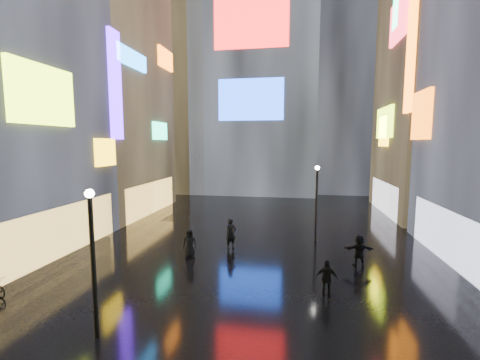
# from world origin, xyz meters

# --- Properties ---
(ground) EXTENTS (140.00, 140.00, 0.00)m
(ground) POSITION_xyz_m (0.00, 20.00, 0.00)
(ground) COLOR black
(ground) RESTS_ON ground
(building_left_far) EXTENTS (10.28, 12.00, 22.00)m
(building_left_far) POSITION_xyz_m (-15.98, 26.00, 10.98)
(building_left_far) COLOR black
(building_left_far) RESTS_ON ground
(building_right_far) EXTENTS (10.28, 12.00, 28.00)m
(building_right_far) POSITION_xyz_m (15.98, 30.00, 13.98)
(building_right_far) COLOR black
(building_right_far) RESTS_ON ground
(tower_main) EXTENTS (16.00, 14.20, 42.00)m
(tower_main) POSITION_xyz_m (-3.00, 43.97, 21.01)
(tower_main) COLOR black
(tower_main) RESTS_ON ground
(tower_flank_right) EXTENTS (12.00, 12.00, 34.00)m
(tower_flank_right) POSITION_xyz_m (9.00, 46.00, 17.00)
(tower_flank_right) COLOR black
(tower_flank_right) RESTS_ON ground
(tower_flank_left) EXTENTS (10.00, 10.00, 26.00)m
(tower_flank_left) POSITION_xyz_m (-14.00, 42.00, 13.00)
(tower_flank_left) COLOR black
(tower_flank_left) RESTS_ON ground
(lamp_near) EXTENTS (0.30, 0.30, 5.20)m
(lamp_near) POSITION_xyz_m (-4.15, 6.84, 2.94)
(lamp_near) COLOR black
(lamp_near) RESTS_ON ground
(lamp_far) EXTENTS (0.30, 0.30, 5.20)m
(lamp_far) POSITION_xyz_m (3.99, 19.49, 2.94)
(lamp_far) COLOR black
(lamp_far) RESTS_ON ground
(pedestrian_3) EXTENTS (1.00, 0.54, 1.61)m
(pedestrian_3) POSITION_xyz_m (4.00, 11.36, 0.80)
(pedestrian_3) COLOR black
(pedestrian_3) RESTS_ON ground
(pedestrian_4) EXTENTS (0.90, 0.67, 1.66)m
(pedestrian_4) POSITION_xyz_m (-3.54, 14.99, 0.83)
(pedestrian_4) COLOR black
(pedestrian_4) RESTS_ON ground
(pedestrian_5) EXTENTS (1.64, 0.65, 1.73)m
(pedestrian_5) POSITION_xyz_m (6.07, 15.24, 0.87)
(pedestrian_5) COLOR black
(pedestrian_5) RESTS_ON ground
(pedestrian_6) EXTENTS (0.83, 0.80, 1.92)m
(pedestrian_6) POSITION_xyz_m (-1.43, 16.89, 0.96)
(pedestrian_6) COLOR black
(pedestrian_6) RESTS_ON ground
(umbrella_2) EXTENTS (0.99, 0.98, 0.87)m
(umbrella_2) POSITION_xyz_m (-3.54, 14.99, 2.10)
(umbrella_2) COLOR black
(umbrella_2) RESTS_ON pedestrian_4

